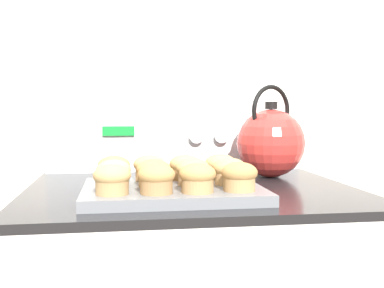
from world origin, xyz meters
TOP-DOWN VIEW (x-y plane):
  - wall_back at (0.00, 0.69)m, footprint 8.00×0.05m
  - control_panel at (0.00, 0.64)m, footprint 0.74×0.07m
  - muffin_pan at (-0.06, 0.22)m, footprint 0.37×0.29m
  - muffin_r0_c0 at (-0.18, 0.14)m, footprint 0.07×0.07m
  - muffin_r0_c1 at (-0.09, 0.14)m, footprint 0.07×0.07m
  - muffin_r0_c2 at (-0.02, 0.14)m, footprint 0.07×0.07m
  - muffin_r0_c3 at (0.07, 0.14)m, footprint 0.07×0.07m
  - muffin_r1_c0 at (-0.18, 0.22)m, footprint 0.07×0.07m
  - muffin_r1_c1 at (-0.09, 0.22)m, footprint 0.07×0.07m
  - muffin_r1_c2 at (-0.01, 0.23)m, footprint 0.07×0.07m
  - muffin_r1_c3 at (0.07, 0.22)m, footprint 0.07×0.07m
  - muffin_r2_c0 at (-0.18, 0.30)m, footprint 0.07×0.07m
  - muffin_r2_c1 at (-0.10, 0.31)m, footprint 0.07×0.07m
  - muffin_r2_c2 at (-0.02, 0.31)m, footprint 0.07×0.07m
  - muffin_r2_c3 at (0.06, 0.31)m, footprint 0.07×0.07m
  - tea_kettle at (0.24, 0.46)m, footprint 0.21×0.18m

SIDE VIEW (x-z plane):
  - muffin_pan at x=-0.06m, z-range 0.91..0.94m
  - muffin_r0_c0 at x=-0.18m, z-range 0.94..0.99m
  - muffin_r0_c1 at x=-0.09m, z-range 0.94..0.99m
  - muffin_r0_c2 at x=-0.02m, z-range 0.94..0.99m
  - muffin_r0_c3 at x=0.07m, z-range 0.94..0.99m
  - muffin_r1_c0 at x=-0.18m, z-range 0.94..0.99m
  - muffin_r1_c1 at x=-0.09m, z-range 0.94..0.99m
  - muffin_r1_c2 at x=-0.01m, z-range 0.94..0.99m
  - muffin_r1_c3 at x=0.07m, z-range 0.94..0.99m
  - muffin_r2_c0 at x=-0.18m, z-range 0.94..0.99m
  - muffin_r2_c1 at x=-0.10m, z-range 0.94..0.99m
  - muffin_r2_c2 at x=-0.02m, z-range 0.94..0.99m
  - muffin_r2_c3 at x=0.06m, z-range 0.94..0.99m
  - tea_kettle at x=0.24m, z-range 0.89..1.13m
  - control_panel at x=0.00m, z-range 0.91..1.12m
  - wall_back at x=0.00m, z-range 0.00..2.40m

